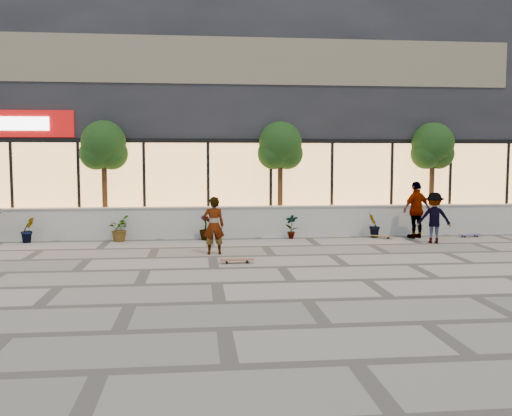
{
  "coord_description": "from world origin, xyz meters",
  "views": [
    {
      "loc": [
        -0.41,
        -11.97,
        2.68
      ],
      "look_at": [
        1.2,
        3.41,
        1.3
      ],
      "focal_mm": 40.0,
      "sensor_mm": 36.0,
      "label": 1
    }
  ],
  "objects": [
    {
      "name": "skater_right_near",
      "position": [
        6.83,
        6.14,
        0.94
      ],
      "size": [
        1.2,
        0.85,
        1.89
      ],
      "primitive_type": "imported",
      "rotation": [
        0.0,
        0.0,
        3.54
      ],
      "color": "white",
      "rests_on": "ground"
    },
    {
      "name": "skateboard_right_near",
      "position": [
        5.67,
        6.2,
        0.07
      ],
      "size": [
        0.73,
        0.56,
        0.09
      ],
      "rotation": [
        0.0,
        0.0,
        -0.56
      ],
      "color": "#9D6733",
      "rests_on": "ground"
    },
    {
      "name": "planter_wall",
      "position": [
        0.0,
        7.0,
        0.52
      ],
      "size": [
        22.0,
        0.42,
        1.04
      ],
      "color": "silver",
      "rests_on": "ground"
    },
    {
      "name": "shrub_c",
      "position": [
        -2.9,
        6.45,
        0.41
      ],
      "size": [
        0.68,
        0.77,
        0.81
      ],
      "primitive_type": "imported",
      "rotation": [
        0.0,
        0.0,
        1.64
      ],
      "color": "#103411",
      "rests_on": "ground"
    },
    {
      "name": "shrub_b",
      "position": [
        -5.7,
        6.45,
        0.41
      ],
      "size": [
        0.57,
        0.57,
        0.81
      ],
      "primitive_type": "imported",
      "rotation": [
        0.0,
        0.0,
        0.82
      ],
      "color": "#103411",
      "rests_on": "ground"
    },
    {
      "name": "shrub_e",
      "position": [
        2.7,
        6.45,
        0.41
      ],
      "size": [
        0.46,
        0.35,
        0.81
      ],
      "primitive_type": "imported",
      "rotation": [
        0.0,
        0.0,
        3.28
      ],
      "color": "#103411",
      "rests_on": "ground"
    },
    {
      "name": "skateboard_right_far",
      "position": [
        8.75,
        6.2,
        0.08
      ],
      "size": [
        0.8,
        0.31,
        0.09
      ],
      "rotation": [
        0.0,
        0.0,
        0.15
      ],
      "color": "#5C4681",
      "rests_on": "ground"
    },
    {
      "name": "tree_midwest",
      "position": [
        -3.5,
        7.7,
        2.99
      ],
      "size": [
        1.6,
        1.5,
        3.92
      ],
      "color": "#4C2F1B",
      "rests_on": "ground"
    },
    {
      "name": "shrub_f",
      "position": [
        5.5,
        6.45,
        0.41
      ],
      "size": [
        0.55,
        0.57,
        0.81
      ],
      "primitive_type": "imported",
      "rotation": [
        0.0,
        0.0,
        4.1
      ],
      "color": "#103411",
      "rests_on": "ground"
    },
    {
      "name": "skater_right_far",
      "position": [
        6.98,
        5.05,
        0.79
      ],
      "size": [
        1.15,
        0.85,
        1.59
      ],
      "primitive_type": "imported",
      "rotation": [
        0.0,
        0.0,
        2.86
      ],
      "color": "maroon",
      "rests_on": "ground"
    },
    {
      "name": "skater_center",
      "position": [
        0.06,
        3.68,
        0.8
      ],
      "size": [
        0.6,
        0.41,
        1.6
      ],
      "primitive_type": "imported",
      "rotation": [
        0.0,
        0.0,
        3.18
      ],
      "color": "silver",
      "rests_on": "ground"
    },
    {
      "name": "tree_east",
      "position": [
        8.0,
        7.7,
        2.99
      ],
      "size": [
        1.6,
        1.5,
        3.92
      ],
      "color": "#4C2F1B",
      "rests_on": "ground"
    },
    {
      "name": "shrub_d",
      "position": [
        -0.1,
        6.45,
        0.41
      ],
      "size": [
        0.64,
        0.64,
        0.81
      ],
      "primitive_type": "imported",
      "rotation": [
        0.0,
        0.0,
        2.46
      ],
      "color": "#103411",
      "rests_on": "ground"
    },
    {
      "name": "skateboard_center",
      "position": [
        0.6,
        2.25,
        0.09
      ],
      "size": [
        0.86,
        0.25,
        0.1
      ],
      "rotation": [
        0.0,
        0.0,
        0.04
      ],
      "color": "brown",
      "rests_on": "ground"
    },
    {
      "name": "retail_building",
      "position": [
        -0.0,
        12.49,
        4.25
      ],
      "size": [
        24.0,
        9.17,
        8.5
      ],
      "color": "black",
      "rests_on": "ground"
    },
    {
      "name": "ground",
      "position": [
        0.0,
        0.0,
        0.0
      ],
      "size": [
        80.0,
        80.0,
        0.0
      ],
      "primitive_type": "plane",
      "color": "#A4998E",
      "rests_on": "ground"
    },
    {
      "name": "tree_mideast",
      "position": [
        2.5,
        7.7,
        2.99
      ],
      "size": [
        1.6,
        1.5,
        3.92
      ],
      "color": "#4C2F1B",
      "rests_on": "ground"
    }
  ]
}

